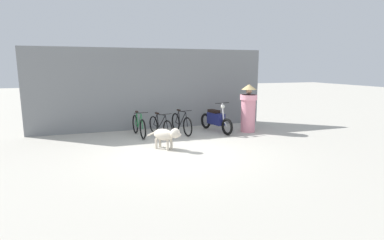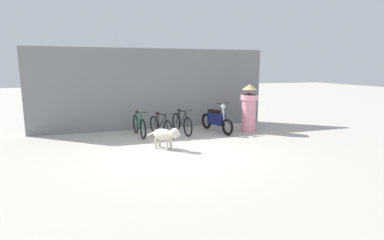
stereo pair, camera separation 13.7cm
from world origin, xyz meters
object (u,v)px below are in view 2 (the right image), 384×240
(motorcycle, at_px, (216,120))
(stray_dog, at_px, (166,135))
(person_in_robes, at_px, (249,108))
(bicycle_0, at_px, (139,126))
(bicycle_1, at_px, (161,126))
(bicycle_2, at_px, (182,124))

(motorcycle, distance_m, stray_dog, 2.85)
(person_in_robes, bearing_deg, bicycle_0, 17.25)
(bicycle_0, distance_m, person_in_robes, 3.93)
(person_in_robes, bearing_deg, motorcycle, 7.44)
(bicycle_0, distance_m, bicycle_1, 0.73)
(bicycle_0, relative_size, bicycle_1, 1.04)
(bicycle_1, xyz_separation_m, stray_dog, (-0.23, -1.79, 0.09))
(motorcycle, bearing_deg, bicycle_0, -106.53)
(bicycle_0, distance_m, stray_dog, 1.98)
(bicycle_1, height_order, person_in_robes, person_in_robes)
(bicycle_0, relative_size, stray_dog, 1.64)
(bicycle_1, bearing_deg, stray_dog, -23.17)
(bicycle_2, bearing_deg, motorcycle, 76.79)
(bicycle_2, xyz_separation_m, motorcycle, (1.27, -0.10, 0.09))
(bicycle_1, bearing_deg, bicycle_0, -116.43)
(bicycle_1, distance_m, stray_dog, 1.80)
(bicycle_2, height_order, person_in_robes, person_in_robes)
(bicycle_1, height_order, bicycle_2, bicycle_2)
(bicycle_0, bearing_deg, person_in_robes, 75.57)
(bicycle_0, bearing_deg, motorcycle, 79.68)
(bicycle_0, height_order, bicycle_1, bicycle_0)
(stray_dog, height_order, person_in_robes, person_in_robes)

